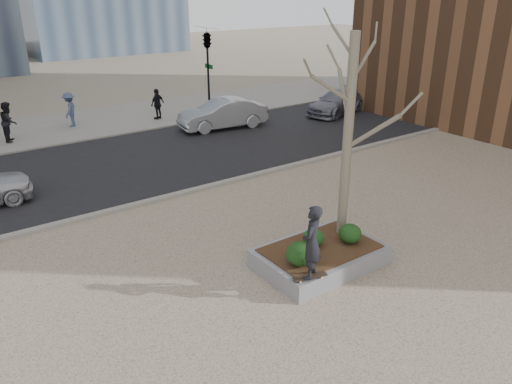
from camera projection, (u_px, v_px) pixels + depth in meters
ground at (288, 277)px, 11.84m from camera, size 120.00×120.00×0.00m
street at (126, 164)px, 19.35m from camera, size 60.00×8.00×0.02m
far_sidewalk at (71, 125)px, 24.61m from camera, size 60.00×6.00×0.02m
planter at (320, 257)px, 12.29m from camera, size 3.00×2.00×0.45m
planter_mulch at (320, 248)px, 12.19m from camera, size 2.70×1.70×0.04m
sycamore_tree at (350, 106)px, 11.68m from camera, size 2.80×2.80×6.60m
shrub_left at (300, 254)px, 11.34m from camera, size 0.65×0.65×0.55m
shrub_middle at (313, 238)px, 12.19m from camera, size 0.51×0.51×0.44m
shrub_right at (350, 233)px, 12.34m from camera, size 0.57×0.57×0.48m
skateboard at (310, 277)px, 10.94m from camera, size 0.81×0.39×0.08m
skateboarder at (312, 242)px, 10.60m from camera, size 0.73×0.67×1.67m
car_silver at (223, 114)px, 23.89m from camera, size 4.39×2.05×1.39m
car_third at (337, 102)px, 26.65m from camera, size 4.43×2.80×1.20m
pedestrian_a at (9, 122)px, 21.80m from camera, size 0.90×1.02×1.74m
pedestrian_b at (70, 110)px, 24.07m from camera, size 1.10×1.24×1.67m
pedestrian_c at (158, 104)px, 25.48m from camera, size 0.99×0.71×1.55m
traffic_light_far at (208, 73)px, 25.43m from camera, size 0.60×2.48×4.50m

